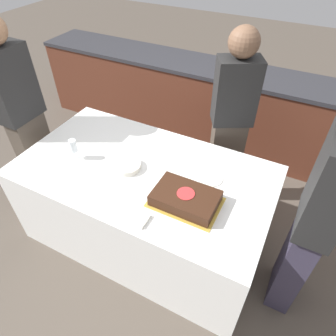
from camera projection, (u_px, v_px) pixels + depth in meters
ground_plane at (148, 232)px, 2.68m from camera, size 14.00×14.00×0.00m
back_counter at (216, 106)px, 3.43m from camera, size 4.40×0.58×0.92m
dining_table at (146, 204)px, 2.43m from camera, size 1.87×1.04×0.76m
cake at (186, 198)px, 1.91m from camera, size 0.45×0.31×0.09m
plate_stack at (127, 166)px, 2.18m from camera, size 0.20×0.20×0.04m
wine_glass at (73, 146)px, 2.20m from camera, size 0.07×0.07×0.17m
side_plate_near_cake at (210, 178)px, 2.11m from camera, size 0.19×0.19×0.00m
utensil_pile at (136, 218)px, 1.84m from camera, size 0.15×0.11×0.02m
person_cutting_cake at (231, 122)px, 2.46m from camera, size 0.38×0.33×1.62m
person_seated_left at (23, 116)px, 2.49m from camera, size 0.22×0.35×1.68m
person_seated_right at (316, 218)px, 1.72m from camera, size 0.22×0.39×1.65m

